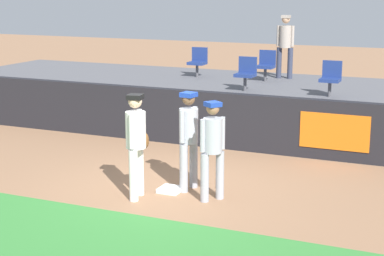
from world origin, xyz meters
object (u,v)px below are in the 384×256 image
player_runner_visitor (213,144)px  seat_back_left (198,60)px  seat_back_center (266,64)px  seat_front_right (331,77)px  first_base (170,190)px  spectator_hooded (285,42)px  player_coach_visitor (189,134)px  seat_front_center (246,72)px  player_fielder_home (136,139)px

player_runner_visitor → seat_back_left: size_ratio=2.11×
seat_back_center → seat_front_right: 2.80m
first_base → spectator_hooded: 7.63m
player_coach_visitor → spectator_hooded: bearing=-169.1°
first_base → seat_front_right: bearing=68.5°
seat_back_left → seat_front_right: 4.55m
first_base → seat_front_center: 5.10m
player_coach_visitor → seat_back_left: size_ratio=2.19×
first_base → seat_front_center: (-0.20, 4.85, 1.58)m
player_coach_visitor → seat_front_center: 4.66m
seat_back_center → spectator_hooded: 0.94m
player_coach_visitor → seat_back_center: 6.44m
player_runner_visitor → seat_back_center: bearing=-134.5°
player_fielder_home → seat_front_right: seat_front_right is taller
player_runner_visitor → player_coach_visitor: player_coach_visitor is taller
player_fielder_home → first_base: bearing=133.0°
first_base → seat_front_center: size_ratio=0.48×
seat_back_left → seat_front_center: 2.74m
player_fielder_home → seat_back_left: size_ratio=2.24×
player_fielder_home → seat_back_center: size_ratio=2.24×
seat_back_center → seat_back_left: bearing=180.0°
player_runner_visitor → seat_back_left: 7.50m
player_runner_visitor → player_coach_visitor: bearing=-84.8°
seat_front_center → spectator_hooded: bearing=83.0°
first_base → seat_back_center: (-0.23, 6.65, 1.58)m
seat_back_center → seat_back_left: 2.04m
player_runner_visitor → seat_back_left: bearing=-118.9°
seat_back_left → spectator_hooded: bearing=15.9°
seat_front_right → player_runner_visitor: bearing=-101.6°
seat_back_center → spectator_hooded: bearing=63.8°
seat_front_right → first_base: bearing=-111.5°
player_fielder_home → seat_front_right: size_ratio=2.24×
player_fielder_home → player_coach_visitor: player_fielder_home is taller
spectator_hooded → seat_front_center: bearing=78.8°
seat_back_center → spectator_hooded: (0.33, 0.68, 0.56)m
spectator_hooded → player_fielder_home: bearing=82.2°
seat_front_center → player_coach_visitor: bearing=-84.2°
seat_back_center → player_coach_visitor: bearing=-85.6°
seat_front_right → seat_front_center: bearing=180.0°
player_runner_visitor → seat_front_right: size_ratio=2.11×
seat_front_center → spectator_hooded: 2.56m
seat_front_right → spectator_hooded: bearing=126.1°
first_base → seat_front_right: size_ratio=0.48×
first_base → spectator_hooded: size_ratio=0.23×
seat_front_center → seat_back_center: bearing=90.9°
player_coach_visitor → seat_front_right: size_ratio=2.19×
player_fielder_home → spectator_hooded: spectator_hooded is taller
seat_back_center → seat_back_left: same height
first_base → seat_back_center: bearing=92.0°
player_coach_visitor → seat_front_center: size_ratio=2.19×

